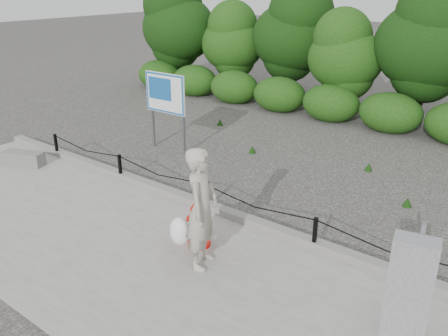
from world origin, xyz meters
TOP-DOWN VIEW (x-y plane):
  - ground at (0.00, 0.00)m, footprint 90.00×90.00m
  - sidewalk at (0.00, -2.00)m, footprint 14.00×4.00m
  - curb at (0.00, 0.05)m, footprint 14.00×0.22m
  - chain_barrier at (0.00, 0.00)m, footprint 10.06×0.06m
  - treeline at (-0.00, 8.93)m, footprint 20.25×3.61m
  - fire_hydrant at (0.86, -1.13)m, footprint 0.46×0.48m
  - pedestrian at (1.26, -1.54)m, footprint 0.89×0.86m
  - concrete_block at (-5.12, -0.88)m, footprint 1.11×0.75m
  - utility_cabinet at (4.41, -1.18)m, footprint 0.60×0.45m
  - advertising_sign at (-3.17, 2.26)m, footprint 1.33×0.14m

SIDE VIEW (x-z plane):
  - ground at x=0.00m, z-range 0.00..0.00m
  - sidewalk at x=0.00m, z-range 0.00..0.08m
  - curb at x=0.00m, z-range 0.08..0.22m
  - concrete_block at x=-5.12m, z-range 0.08..0.42m
  - chain_barrier at x=0.00m, z-range 0.16..0.76m
  - fire_hydrant at x=0.86m, z-range 0.06..0.92m
  - utility_cabinet at x=4.41m, z-range 0.01..1.59m
  - pedestrian at x=1.26m, z-range 0.05..2.06m
  - advertising_sign at x=-3.17m, z-range 0.44..2.57m
  - treeline at x=0.00m, z-range 0.21..4.75m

